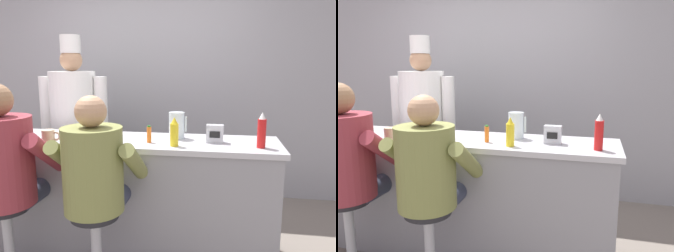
{
  "view_description": "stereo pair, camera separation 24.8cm",
  "coord_description": "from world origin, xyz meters",
  "views": [
    {
      "loc": [
        0.91,
        -2.15,
        1.52
      ],
      "look_at": [
        0.52,
        0.26,
        1.08
      ],
      "focal_mm": 35.0,
      "sensor_mm": 36.0,
      "label": 1
    },
    {
      "loc": [
        1.16,
        -2.1,
        1.52
      ],
      "look_at": [
        0.52,
        0.26,
        1.08
      ],
      "focal_mm": 35.0,
      "sensor_mm": 36.0,
      "label": 2
    }
  ],
  "objects": [
    {
      "name": "wall_back",
      "position": [
        0.0,
        1.7,
        1.35
      ],
      "size": [
        10.0,
        0.06,
        2.7
      ],
      "color": "#99999E",
      "rests_on": "ground_plane"
    },
    {
      "name": "water_pitcher_clear",
      "position": [
        0.57,
        0.39,
        1.06
      ],
      "size": [
        0.14,
        0.12,
        0.21
      ],
      "color": "silver",
      "rests_on": "diner_counter"
    },
    {
      "name": "cook_in_whites_near",
      "position": [
        -0.56,
        0.94,
        1.0
      ],
      "size": [
        0.71,
        0.46,
        1.83
      ],
      "color": "#232328",
      "rests_on": "ground_plane"
    },
    {
      "name": "cereal_bowl",
      "position": [
        -0.86,
        0.08,
        0.99
      ],
      "size": [
        0.15,
        0.15,
        0.06
      ],
      "color": "#B24C47",
      "rests_on": "diner_counter"
    },
    {
      "name": "diner_seated_maroon",
      "position": [
        -0.52,
        -0.23,
        0.87
      ],
      "size": [
        0.64,
        0.63,
        1.42
      ],
      "color": "#B2B5BA",
      "rests_on": "ground_plane"
    },
    {
      "name": "diner_counter",
      "position": [
        0.0,
        0.29,
        0.48
      ],
      "size": [
        2.74,
        0.59,
        0.96
      ],
      "color": "gray",
      "rests_on": "ground_plane"
    },
    {
      "name": "hot_sauce_bottle_orange",
      "position": [
        0.38,
        0.21,
        1.02
      ],
      "size": [
        0.03,
        0.03,
        0.13
      ],
      "color": "orange",
      "rests_on": "diner_counter"
    },
    {
      "name": "napkin_dispenser_chrome",
      "position": [
        0.87,
        0.29,
        1.03
      ],
      "size": [
        0.13,
        0.08,
        0.14
      ],
      "color": "silver",
      "rests_on": "diner_counter"
    },
    {
      "name": "mustard_bottle_yellow",
      "position": [
        0.59,
        0.13,
        1.06
      ],
      "size": [
        0.06,
        0.06,
        0.21
      ],
      "color": "yellow",
      "rests_on": "diner_counter"
    },
    {
      "name": "coffee_mug_tan",
      "position": [
        -0.35,
        0.07,
        1.01
      ],
      "size": [
        0.15,
        0.1,
        0.1
      ],
      "color": "beige",
      "rests_on": "diner_counter"
    },
    {
      "name": "ketchup_bottle_red",
      "position": [
        1.2,
        0.17,
        1.08
      ],
      "size": [
        0.06,
        0.06,
        0.25
      ],
      "color": "red",
      "rests_on": "diner_counter"
    },
    {
      "name": "diner_seated_olive",
      "position": [
        0.12,
        -0.23,
        0.84
      ],
      "size": [
        0.58,
        0.58,
        1.35
      ],
      "color": "#B2B5BA",
      "rests_on": "ground_plane"
    },
    {
      "name": "breakfast_plate",
      "position": [
        -0.16,
        0.28,
        0.97
      ],
      "size": [
        0.27,
        0.27,
        0.05
      ],
      "color": "white",
      "rests_on": "diner_counter"
    },
    {
      "name": "coffee_mug_blue",
      "position": [
        -0.86,
        0.29,
        1.01
      ],
      "size": [
        0.13,
        0.08,
        0.1
      ],
      "color": "#4C7AB2",
      "rests_on": "diner_counter"
    }
  ]
}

